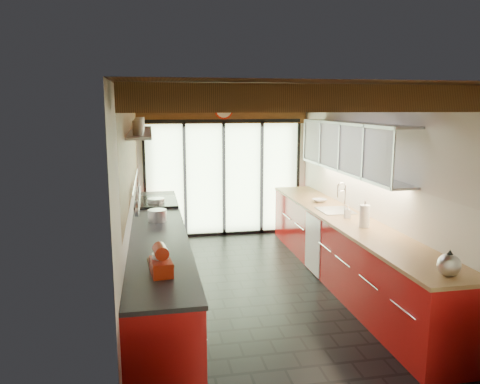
% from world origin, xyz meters
% --- Properties ---
extents(ground, '(5.50, 5.50, 0.00)m').
position_xyz_m(ground, '(0.00, 0.00, 0.00)').
color(ground, black).
rests_on(ground, ground).
extents(room_shell, '(5.50, 5.50, 5.50)m').
position_xyz_m(room_shell, '(0.00, 0.00, 1.65)').
color(room_shell, silver).
rests_on(room_shell, ground).
extents(ceiling_beams, '(3.14, 5.06, 4.90)m').
position_xyz_m(ceiling_beams, '(-0.00, 0.38, 2.46)').
color(ceiling_beams, '#593316').
rests_on(ceiling_beams, ground).
extents(glass_door, '(2.95, 0.10, 2.90)m').
position_xyz_m(glass_door, '(0.00, 2.69, 1.66)').
color(glass_door, '#C6EAAD').
rests_on(glass_door, ground).
extents(left_counter, '(0.68, 5.00, 0.92)m').
position_xyz_m(left_counter, '(-1.28, 0.00, 0.46)').
color(left_counter, '#B31312').
rests_on(left_counter, ground).
extents(range_stove, '(0.66, 0.90, 0.97)m').
position_xyz_m(range_stove, '(-1.28, 1.45, 0.47)').
color(range_stove, silver).
rests_on(range_stove, ground).
extents(right_counter, '(0.68, 5.00, 0.92)m').
position_xyz_m(right_counter, '(1.27, 0.00, 0.46)').
color(right_counter, '#B31312').
rests_on(right_counter, ground).
extents(sink_assembly, '(0.45, 0.52, 0.43)m').
position_xyz_m(sink_assembly, '(1.29, 0.40, 0.96)').
color(sink_assembly, silver).
rests_on(sink_assembly, right_counter).
extents(upper_cabinets_right, '(0.34, 3.00, 3.00)m').
position_xyz_m(upper_cabinets_right, '(1.43, 0.30, 1.85)').
color(upper_cabinets_right, silver).
rests_on(upper_cabinets_right, ground).
extents(left_wall_fixtures, '(0.28, 2.60, 0.96)m').
position_xyz_m(left_wall_fixtures, '(-1.47, 0.14, 1.88)').
color(left_wall_fixtures, silver).
rests_on(left_wall_fixtures, ground).
extents(stand_mixer, '(0.21, 0.33, 0.29)m').
position_xyz_m(stand_mixer, '(-1.27, -1.73, 1.03)').
color(stand_mixer, red).
rests_on(stand_mixer, left_counter).
extents(pot_large, '(0.30, 0.30, 0.15)m').
position_xyz_m(pot_large, '(-1.27, 0.28, 1.00)').
color(pot_large, silver).
rests_on(pot_large, left_counter).
extents(pot_small, '(0.31, 0.31, 0.10)m').
position_xyz_m(pot_small, '(-1.27, 1.33, 0.97)').
color(pot_small, silver).
rests_on(pot_small, left_counter).
extents(cutting_board, '(0.25, 0.33, 0.03)m').
position_xyz_m(cutting_board, '(-1.27, -1.45, 0.93)').
color(cutting_board, brown).
rests_on(cutting_board, left_counter).
extents(kettle, '(0.21, 0.26, 0.25)m').
position_xyz_m(kettle, '(1.27, -2.25, 1.03)').
color(kettle, silver).
rests_on(kettle, right_counter).
extents(paper_towel, '(0.14, 0.14, 0.34)m').
position_xyz_m(paper_towel, '(1.27, -0.54, 1.06)').
color(paper_towel, white).
rests_on(paper_towel, right_counter).
extents(soap_bottle, '(0.10, 0.10, 0.18)m').
position_xyz_m(soap_bottle, '(1.27, -0.03, 1.01)').
color(soap_bottle, silver).
rests_on(soap_bottle, right_counter).
extents(bowl, '(0.24, 0.24, 0.05)m').
position_xyz_m(bowl, '(1.27, 1.04, 0.95)').
color(bowl, silver).
rests_on(bowl, right_counter).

